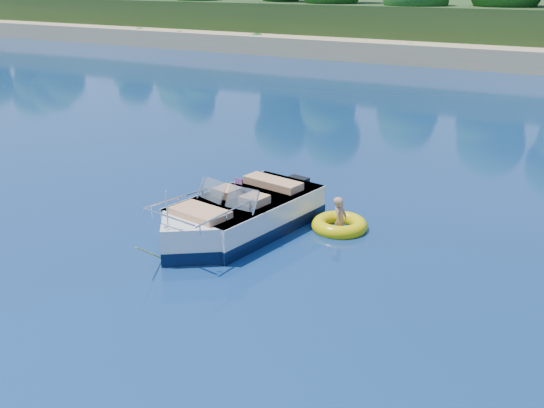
# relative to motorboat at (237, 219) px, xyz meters

# --- Properties ---
(ground) EXTENTS (160.00, 160.00, 0.00)m
(ground) POSITION_rel_motorboat_xyz_m (1.29, -1.78, -0.39)
(ground) COLOR #09203F
(ground) RESTS_ON ground
(motorboat) EXTENTS (2.72, 6.00, 2.00)m
(motorboat) POSITION_rel_motorboat_xyz_m (0.00, 0.00, 0.00)
(motorboat) COLOR silver
(motorboat) RESTS_ON ground
(tow_tube) EXTENTS (1.81, 1.81, 0.39)m
(tow_tube) POSITION_rel_motorboat_xyz_m (2.14, 1.58, -0.29)
(tow_tube) COLOR #E0C806
(tow_tube) RESTS_ON ground
(boy) EXTENTS (0.41, 0.77, 1.44)m
(boy) POSITION_rel_motorboat_xyz_m (2.18, 1.54, -0.39)
(boy) COLOR tan
(boy) RESTS_ON ground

